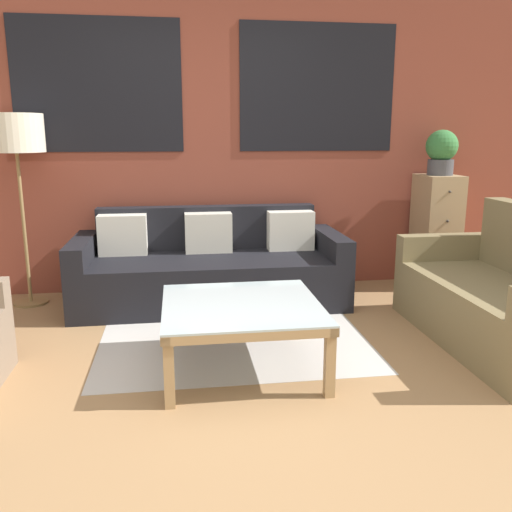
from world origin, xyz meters
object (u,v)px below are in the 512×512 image
settee_vintage (507,300)px  coffee_table (241,313)px  couch_dark (210,269)px  floor_lamp (15,139)px  potted_plant (441,151)px  drawer_cabinet (435,231)px

settee_vintage → coffee_table: 1.82m
coffee_table → settee_vintage: bearing=4.4°
couch_dark → coffee_table: (0.10, -1.39, 0.08)m
settee_vintage → floor_lamp: size_ratio=1.05×
couch_dark → potted_plant: bearing=5.4°
coffee_table → drawer_cabinet: (2.00, 1.58, 0.16)m
floor_lamp → drawer_cabinet: size_ratio=1.51×
couch_dark → drawer_cabinet: bearing=5.4°
drawer_cabinet → potted_plant: (-0.00, 0.00, 0.73)m
drawer_cabinet → potted_plant: bearing=90.0°
drawer_cabinet → floor_lamp: bearing=-179.3°
couch_dark → drawer_cabinet: size_ratio=2.15×
settee_vintage → potted_plant: 1.73m
couch_dark → drawer_cabinet: (2.11, 0.20, 0.24)m
couch_dark → coffee_table: couch_dark is taller
floor_lamp → potted_plant: bearing=0.7°
settee_vintage → floor_lamp: floor_lamp is taller
settee_vintage → potted_plant: bearing=82.8°
floor_lamp → potted_plant: size_ratio=3.88×
settee_vintage → potted_plant: potted_plant is taller
couch_dark → settee_vintage: 2.29m
couch_dark → floor_lamp: (-1.51, 0.16, 1.08)m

